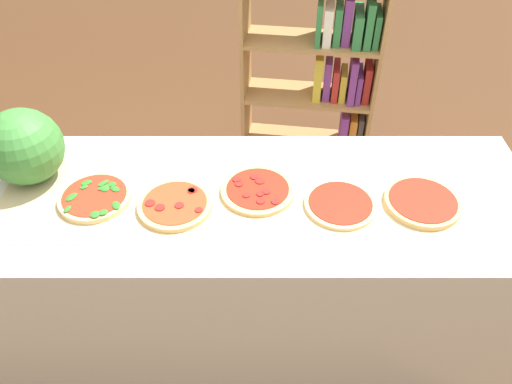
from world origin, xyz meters
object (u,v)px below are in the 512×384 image
object	(u,v)px
pizza_pepperoni_1	(173,205)
pizza_plain_4	(420,201)
pizza_spinach_0	(93,198)
pizza_plain_3	(338,204)
pizza_pepperoni_2	(256,190)
watermelon	(22,147)
bookshelf	(323,97)

from	to	relation	value
pizza_pepperoni_1	pizza_plain_4	world-z (taller)	pizza_pepperoni_1
pizza_spinach_0	pizza_plain_4	xyz separation A→B (m)	(1.17, -0.03, -0.00)
pizza_pepperoni_1	pizza_plain_3	size ratio (longest dim) A/B	1.04
pizza_plain_3	pizza_pepperoni_2	bearing A→B (deg)	165.80
pizza_pepperoni_1	watermelon	distance (m)	0.59
pizza_spinach_0	pizza_pepperoni_2	distance (m)	0.59
pizza_plain_3	pizza_plain_4	distance (m)	0.29
pizza_spinach_0	bookshelf	distance (m)	1.54
pizza_spinach_0	bookshelf	world-z (taller)	bookshelf
pizza_pepperoni_2	bookshelf	size ratio (longest dim) A/B	0.21
pizza_plain_3	bookshelf	bearing A→B (deg)	85.32
pizza_pepperoni_2	pizza_plain_3	size ratio (longest dim) A/B	1.06
pizza_plain_3	pizza_spinach_0	bearing A→B (deg)	177.87
pizza_spinach_0	pizza_plain_3	xyz separation A→B (m)	(0.88, -0.03, -0.00)
pizza_pepperoni_2	pizza_plain_4	distance (m)	0.59
pizza_spinach_0	pizza_plain_4	bearing A→B (deg)	-1.25
pizza_plain_3	bookshelf	world-z (taller)	bookshelf
pizza_plain_4	watermelon	size ratio (longest dim) A/B	0.95
pizza_spinach_0	pizza_plain_3	world-z (taller)	pizza_spinach_0
pizza_pepperoni_1	pizza_plain_3	xyz separation A→B (m)	(0.59, 0.00, -0.00)
pizza_pepperoni_1	pizza_plain_3	bearing A→B (deg)	0.45
pizza_plain_3	bookshelf	xyz separation A→B (m)	(0.10, 1.19, -0.28)
pizza_plain_3	watermelon	xyz separation A→B (m)	(-1.14, 0.16, 0.13)
bookshelf	pizza_pepperoni_2	bearing A→B (deg)	-109.33
pizza_pepperoni_2	pizza_plain_3	bearing A→B (deg)	-14.20
pizza_spinach_0	watermelon	size ratio (longest dim) A/B	0.92
pizza_spinach_0	pizza_plain_3	size ratio (longest dim) A/B	1.01
pizza_plain_4	bookshelf	distance (m)	1.23
pizza_plain_4	pizza_plain_3	bearing A→B (deg)	-178.60
pizza_plain_4	pizza_spinach_0	bearing A→B (deg)	178.75
watermelon	pizza_plain_3	bearing A→B (deg)	-8.20
watermelon	pizza_spinach_0	bearing A→B (deg)	-26.70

